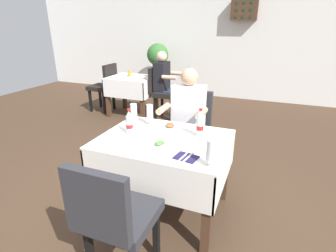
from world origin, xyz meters
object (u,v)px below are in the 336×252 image
Objects in this scene: beer_glass_right at (150,115)px; background_patron at (165,82)px; cola_bottle_secondary at (200,124)px; napkin_cutlery_set at (186,157)px; background_table_tumbler at (130,73)px; cola_bottle_primary at (129,123)px; seated_diner_far at (187,118)px; beer_glass_middle at (134,115)px; plate_far_diner at (170,127)px; beer_glass_left at (211,153)px; potted_plant_corner at (158,62)px; background_dining_table at (132,87)px; wall_bottle_rack at (244,10)px; chair_near_camera_side at (114,216)px; chair_far_diner_seat at (191,127)px; background_chair_left at (105,85)px; main_dining_table at (164,156)px; plate_near_camera at (159,144)px; background_chair_right at (162,90)px.

background_patron is at bearing 108.72° from beer_glass_right.
beer_glass_right is 0.55m from cola_bottle_secondary.
background_table_tumbler is at bearing 126.50° from napkin_cutlery_set.
seated_diner_far is at bearing 67.15° from cola_bottle_primary.
beer_glass_middle is 1.99× the size of background_table_tumbler.
cola_bottle_primary is (-0.29, -0.26, 0.09)m from plate_far_diner.
beer_glass_left is 3.17m from background_patron.
potted_plant_corner is at bearing 110.42° from beer_glass_middle.
cola_bottle_secondary is 0.20× the size of potted_plant_corner.
background_dining_table is at bearing -37.56° from background_table_tumbler.
beer_glass_right is at bearing -94.67° from wall_bottle_rack.
background_dining_table is (-2.19, 2.79, -0.30)m from beer_glass_left.
plate_far_diner is at bearing 91.93° from chair_near_camera_side.
background_dining_table is (-1.69, 1.63, 0.00)m from chair_far_diner_seat.
chair_far_diner_seat and background_chair_left have the same top height.
background_chair_left is (-2.32, 1.74, -0.16)m from seated_diner_far.
napkin_cutlery_set is 3.38m from background_dining_table.
cola_bottle_secondary is (0.30, -0.56, 0.16)m from seated_diner_far.
background_dining_table is 1.55× the size of wall_bottle_rack.
beer_glass_right is at bearing 141.79° from beer_glass_left.
main_dining_table is 0.83m from chair_far_diner_seat.
background_patron reaches higher than cola_bottle_secondary.
wall_bottle_rack reaches higher than beer_glass_middle.
background_patron is 1.72m from potted_plant_corner.
beer_glass_right is 2.70m from background_table_tumbler.
chair_far_diner_seat is 1.29m from beer_glass_left.
background_table_tumbler is at bearing 131.01° from cola_bottle_secondary.
cola_bottle_primary is at bearing -74.80° from background_patron.
plate_near_camera is at bearing -47.92° from background_chair_left.
main_dining_table is 0.24m from plate_near_camera.
seated_diner_far is 1.17m from beer_glass_left.
beer_glass_left is 3.20m from background_chair_right.
chair_far_diner_seat is at bearing 86.53° from plate_far_diner.
wall_bottle_rack is (2.41, 1.92, 1.45)m from background_chair_left.
background_chair_right is (0.64, 0.00, -0.00)m from background_dining_table.
chair_far_diner_seat is 1.00× the size of background_chair_left.
plate_near_camera is at bearing -67.67° from background_chair_right.
background_patron is 11.45× the size of background_table_tumbler.
background_table_tumbler is (-1.76, 1.68, 0.26)m from chair_far_diner_seat.
beer_glass_middle reaches higher than background_dining_table.
background_chair_left is at bearing 138.71° from cola_bottle_secondary.
background_dining_table is at bearing 124.59° from main_dining_table.
main_dining_table is at bearing -88.68° from seated_diner_far.
chair_far_diner_seat is 1.65m from chair_near_camera_side.
background_chair_left is at bearing 180.00° from background_chair_right.
beer_glass_right is 4.28m from wall_bottle_rack.
cola_bottle_secondary is 0.21× the size of background_patron.
beer_glass_left is at bearing -66.96° from chair_far_diner_seat.
napkin_cutlery_set reaches higher than main_dining_table.
background_patron is 0.77m from background_table_tumbler.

